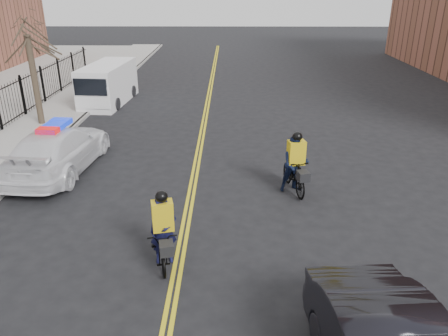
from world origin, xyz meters
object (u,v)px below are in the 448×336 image
(cargo_van, at_px, (107,85))
(cyclist_near, at_px, (164,238))
(cyclist_far, at_px, (295,168))
(police_cruiser, at_px, (58,149))

(cargo_van, bearing_deg, cyclist_near, -66.21)
(cyclist_far, bearing_deg, cyclist_near, -144.74)
(police_cruiser, height_order, cyclist_near, cyclist_near)
(cargo_van, xyz_separation_m, cyclist_far, (8.83, -11.02, -0.25))
(cargo_van, height_order, cyclist_far, cargo_van)
(cyclist_near, relative_size, cyclist_far, 0.98)
(police_cruiser, relative_size, cargo_van, 1.08)
(police_cruiser, height_order, cargo_van, cargo_van)
(cyclist_near, distance_m, cyclist_far, 5.36)
(cargo_van, distance_m, cyclist_far, 14.13)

